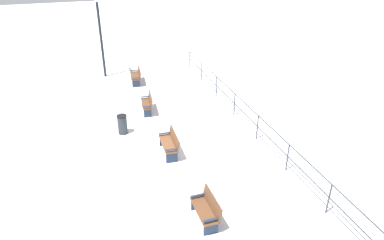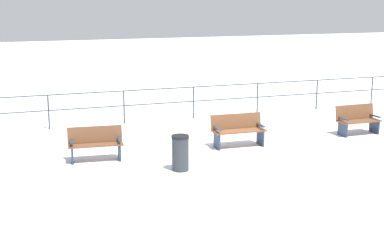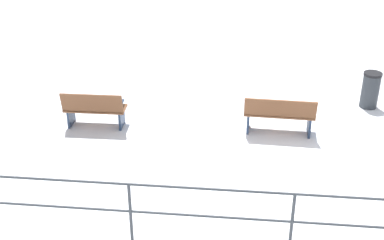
# 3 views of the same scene
# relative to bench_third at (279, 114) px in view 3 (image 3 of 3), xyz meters

# --- Properties ---
(ground_plane) EXTENTS (80.00, 80.00, 0.00)m
(ground_plane) POSITION_rel_bench_third_xyz_m (0.09, -0.00, -0.48)
(ground_plane) COLOR white
(ground_plane) RESTS_ON ground
(bench_third) EXTENTS (0.62, 1.55, 0.92)m
(bench_third) POSITION_rel_bench_third_xyz_m (0.00, 0.00, 0.00)
(bench_third) COLOR brown
(bench_third) RESTS_ON ground
(bench_fourth) EXTENTS (0.59, 1.38, 0.90)m
(bench_fourth) POSITION_rel_bench_third_xyz_m (-0.11, 4.09, -0.03)
(bench_fourth) COLOR brown
(bench_fourth) RESTS_ON ground
(waterfront_railing) EXTENTS (0.05, 19.78, 1.14)m
(waterfront_railing) POSITION_rel_bench_third_xyz_m (-3.90, -0.00, 0.30)
(waterfront_railing) COLOR #383D42
(waterfront_railing) RESTS_ON ground
(trash_bin) EXTENTS (0.44, 0.44, 0.89)m
(trash_bin) POSITION_rel_bench_third_xyz_m (1.61, -2.25, -0.03)
(trash_bin) COLOR #2D3338
(trash_bin) RESTS_ON ground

